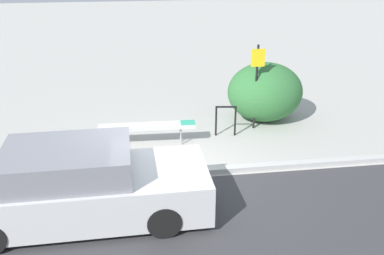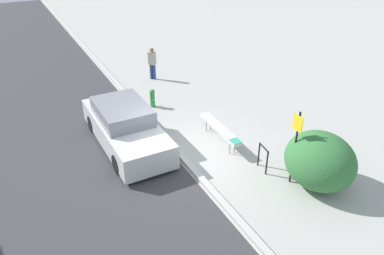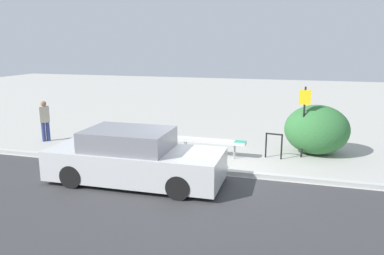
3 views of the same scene
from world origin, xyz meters
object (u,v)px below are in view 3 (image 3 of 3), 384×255
object	(u,v)px
pedestrian	(45,120)
fire_hydrant	(96,143)
parked_car_near	(134,159)
bench	(210,141)
bike_rack	(274,143)
sign_post	(304,116)

from	to	relation	value
pedestrian	fire_hydrant	bearing A→B (deg)	-65.49
parked_car_near	bench	bearing A→B (deg)	64.10
bench	bike_rack	distance (m)	2.06
bike_rack	pedestrian	world-z (taller)	pedestrian
bench	parked_car_near	bearing A→B (deg)	-113.11
fire_hydrant	pedestrian	world-z (taller)	pedestrian
bike_rack	pedestrian	distance (m)	8.46
sign_post	pedestrian	world-z (taller)	sign_post
sign_post	bike_rack	bearing A→B (deg)	-157.58
fire_hydrant	sign_post	bearing A→B (deg)	14.30
bench	pedestrian	bearing A→B (deg)	-179.35
bike_rack	fire_hydrant	distance (m)	5.80
sign_post	fire_hydrant	distance (m)	6.80
fire_hydrant	pedestrian	xyz separation A→B (m)	(-2.80, 1.16, 0.41)
parked_car_near	fire_hydrant	bearing A→B (deg)	139.10
fire_hydrant	parked_car_near	world-z (taller)	parked_car_near
bench	parked_car_near	distance (m)	3.22
bike_rack	fire_hydrant	size ratio (longest dim) A/B	1.08
bike_rack	parked_car_near	world-z (taller)	parked_car_near
sign_post	pedestrian	bearing A→B (deg)	-176.94
fire_hydrant	pedestrian	bearing A→B (deg)	157.43
sign_post	pedestrian	size ratio (longest dim) A/B	1.50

